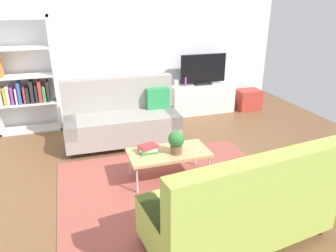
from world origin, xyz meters
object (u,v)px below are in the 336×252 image
tv_console (202,98)px  bookshelf (23,81)px  couch_green (241,206)px  potted_plant (176,142)px  couch_beige (122,118)px  tv (203,70)px  table_book_0 (148,151)px  bottle_0 (185,81)px  vase_0 (176,83)px  storage_trunk (248,99)px  coffee_table (169,153)px

tv_console → bookshelf: size_ratio=0.67×
couch_green → potted_plant: size_ratio=6.23×
couch_beige → tv: (1.93, 1.02, 0.51)m
couch_green → table_book_0: size_ratio=8.30×
potted_plant → bottle_0: bottle_0 is taller
couch_beige → vase_0: 1.75m
couch_green → storage_trunk: 4.46m
bookshelf → storage_trunk: size_ratio=4.04×
bookshelf → bottle_0: (3.13, -0.06, -0.23)m
couch_beige → couch_green: 2.92m
vase_0 → bottle_0: size_ratio=0.65×
table_book_0 → bottle_0: bearing=59.0°
tv_console → table_book_0: tv_console is taller
storage_trunk → bottle_0: size_ratio=2.73×
vase_0 → tv_console: bearing=-4.9°
bottle_0 → tv_console: bearing=5.7°
tv_console → tv: tv is taller
table_book_0 → vase_0: vase_0 is taller
coffee_table → table_book_0: size_ratio=4.58×
couch_beige → bookshelf: size_ratio=0.91×
couch_green → coffee_table: bearing=94.2°
tv → vase_0: 0.64m
tv_console → tv: size_ratio=1.40×
coffee_table → potted_plant: (0.08, -0.08, 0.20)m
coffee_table → storage_trunk: 3.55m
couch_beige → potted_plant: 1.58m
bookshelf → couch_beige: bearing=-33.5°
potted_plant → vase_0: bearing=71.1°
coffee_table → tv_console: tv_console is taller
bookshelf → storage_trunk: bearing=-1.5°
potted_plant → table_book_0: 0.41m
tv → bookshelf: bearing=179.4°
storage_trunk → potted_plant: size_ratio=1.63×
potted_plant → tv: bearing=59.8°
tv_console → bookshelf: (-3.53, 0.02, 0.65)m
storage_trunk → coffee_table: bearing=-138.3°
bottle_0 → couch_beige: bearing=-146.8°
tv → bookshelf: bookshelf is taller
tv → bottle_0: 0.46m
coffee_table → tv: size_ratio=1.10×
tv_console → storage_trunk: 1.11m
coffee_table → tv_console: bearing=57.9°
couch_beige → vase_0: size_ratio=15.58×
table_book_0 → vase_0: 2.75m
couch_beige → bookshelf: bookshelf is taller
tv_console → bookshelf: 3.59m
tv → vase_0: (-0.58, 0.07, -0.25)m
vase_0 → bottle_0: (0.18, -0.09, 0.03)m
tv_console → potted_plant: (-1.47, -2.54, 0.28)m
couch_green → tv: 4.09m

